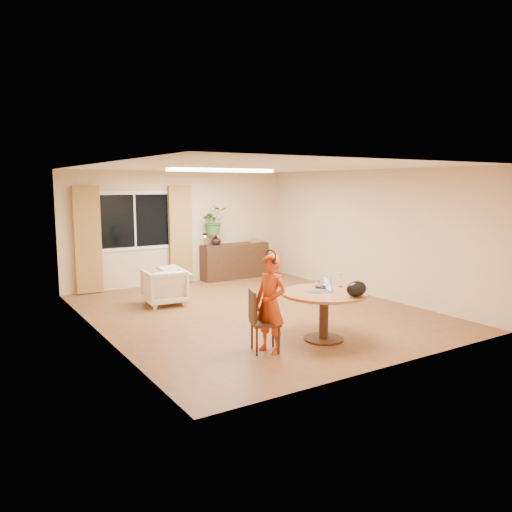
{
  "coord_description": "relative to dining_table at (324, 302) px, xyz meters",
  "views": [
    {
      "loc": [
        -4.71,
        -7.49,
        2.3
      ],
      "look_at": [
        -0.1,
        -0.2,
        1.06
      ],
      "focal_mm": 35.0,
      "sensor_mm": 36.0,
      "label": 1
    }
  ],
  "objects": [
    {
      "name": "floor",
      "position": [
        0.02,
        1.95,
        -0.57
      ],
      "size": [
        6.5,
        6.5,
        0.0
      ],
      "primitive_type": "plane",
      "color": "brown",
      "rests_on": "ground"
    },
    {
      "name": "ceiling",
      "position": [
        0.02,
        1.95,
        2.03
      ],
      "size": [
        6.5,
        6.5,
        0.0
      ],
      "primitive_type": "plane",
      "rotation": [
        3.14,
        0.0,
        0.0
      ],
      "color": "white",
      "rests_on": "wall_back"
    },
    {
      "name": "wall_back",
      "position": [
        0.02,
        5.2,
        0.73
      ],
      "size": [
        5.5,
        0.0,
        5.5
      ],
      "primitive_type": "plane",
      "rotation": [
        1.57,
        0.0,
        0.0
      ],
      "color": "#D5B58A",
      "rests_on": "floor"
    },
    {
      "name": "wall_left",
      "position": [
        -2.73,
        1.95,
        0.73
      ],
      "size": [
        0.0,
        6.5,
        6.5
      ],
      "primitive_type": "plane",
      "rotation": [
        1.57,
        0.0,
        1.57
      ],
      "color": "#D5B58A",
      "rests_on": "floor"
    },
    {
      "name": "wall_right",
      "position": [
        2.77,
        1.95,
        0.73
      ],
      "size": [
        0.0,
        6.5,
        6.5
      ],
      "primitive_type": "plane",
      "rotation": [
        1.57,
        0.0,
        -1.57
      ],
      "color": "#D5B58A",
      "rests_on": "floor"
    },
    {
      "name": "window",
      "position": [
        -1.08,
        5.19,
        0.93
      ],
      "size": [
        1.7,
        0.03,
        1.3
      ],
      "color": "white",
      "rests_on": "wall_back"
    },
    {
      "name": "curtain_left",
      "position": [
        -2.13,
        5.11,
        0.57
      ],
      "size": [
        0.55,
        0.08,
        2.25
      ],
      "primitive_type": "cube",
      "color": "brown",
      "rests_on": "wall_back"
    },
    {
      "name": "curtain_right",
      "position": [
        -0.03,
        5.11,
        0.57
      ],
      "size": [
        0.55,
        0.08,
        2.25
      ],
      "primitive_type": "cube",
      "color": "brown",
      "rests_on": "wall_back"
    },
    {
      "name": "ceiling_panel",
      "position": [
        0.02,
        3.15,
        1.99
      ],
      "size": [
        2.2,
        0.35,
        0.05
      ],
      "primitive_type": "cube",
      "color": "white",
      "rests_on": "ceiling"
    },
    {
      "name": "dining_table",
      "position": [
        0.0,
        0.0,
        0.0
      ],
      "size": [
        1.28,
        1.28,
        0.73
      ],
      "color": "brown",
      "rests_on": "floor"
    },
    {
      "name": "dining_chair",
      "position": [
        -1.02,
        0.04,
        -0.14
      ],
      "size": [
        0.52,
        0.5,
        0.87
      ],
      "primitive_type": null,
      "rotation": [
        0.0,
        0.0,
        -0.34
      ],
      "color": "#311E10",
      "rests_on": "floor"
    },
    {
      "name": "child",
      "position": [
        -0.96,
        -0.01,
        0.11
      ],
      "size": [
        0.57,
        0.46,
        1.37
      ],
      "primitive_type": "imported",
      "rotation": [
        0.0,
        0.0,
        -1.27
      ],
      "color": "red",
      "rests_on": "floor"
    },
    {
      "name": "laptop",
      "position": [
        -0.08,
        0.05,
        0.27
      ],
      "size": [
        0.4,
        0.33,
        0.23
      ],
      "primitive_type": null,
      "rotation": [
        0.0,
        0.0,
        -0.33
      ],
      "color": "#B7B7BC",
      "rests_on": "dining_table"
    },
    {
      "name": "tumbler",
      "position": [
        0.09,
        0.26,
        0.21
      ],
      "size": [
        0.08,
        0.08,
        0.12
      ],
      "primitive_type": null,
      "rotation": [
        0.0,
        0.0,
        0.01
      ],
      "color": "white",
      "rests_on": "dining_table"
    },
    {
      "name": "wine_glass",
      "position": [
        0.45,
        0.14,
        0.26
      ],
      "size": [
        0.08,
        0.08,
        0.21
      ],
      "primitive_type": null,
      "rotation": [
        0.0,
        0.0,
        0.03
      ],
      "color": "white",
      "rests_on": "dining_table"
    },
    {
      "name": "pot_lid",
      "position": [
        0.2,
        0.24,
        0.17
      ],
      "size": [
        0.27,
        0.27,
        0.04
      ],
      "primitive_type": null,
      "rotation": [
        0.0,
        0.0,
        -0.3
      ],
      "color": "white",
      "rests_on": "dining_table"
    },
    {
      "name": "handbag",
      "position": [
        0.17,
        -0.49,
        0.27
      ],
      "size": [
        0.35,
        0.22,
        0.23
      ],
      "primitive_type": null,
      "rotation": [
        0.0,
        0.0,
        0.07
      ],
      "color": "black",
      "rests_on": "dining_table"
    },
    {
      "name": "armchair",
      "position": [
        -1.16,
        3.36,
        -0.23
      ],
      "size": [
        0.79,
        0.81,
        0.69
      ],
      "primitive_type": "imported",
      "rotation": [
        0.0,
        0.0,
        3.07
      ],
      "color": "beige",
      "rests_on": "floor"
    },
    {
      "name": "throw",
      "position": [
        -0.94,
        3.35,
        0.13
      ],
      "size": [
        0.6,
        0.67,
        0.03
      ],
      "primitive_type": null,
      "rotation": [
        0.0,
        0.0,
        0.33
      ],
      "color": "beige",
      "rests_on": "armchair"
    },
    {
      "name": "sideboard",
      "position": [
        1.33,
        4.96,
        -0.15
      ],
      "size": [
        1.72,
        0.42,
        0.86
      ],
      "primitive_type": "cube",
      "color": "#311E10",
      "rests_on": "floor"
    },
    {
      "name": "vase",
      "position": [
        0.82,
        4.96,
        0.41
      ],
      "size": [
        0.25,
        0.25,
        0.25
      ],
      "primitive_type": "imported",
      "rotation": [
        0.0,
        0.0,
        -0.05
      ],
      "color": "black",
      "rests_on": "sideboard"
    },
    {
      "name": "bouquet",
      "position": [
        0.75,
        4.96,
        0.86
      ],
      "size": [
        0.62,
        0.54,
        0.66
      ],
      "primitive_type": "imported",
      "rotation": [
        0.0,
        0.0,
        -0.05
      ],
      "color": "#386827",
      "rests_on": "vase"
    },
    {
      "name": "book_stack",
      "position": [
        1.92,
        4.96,
        0.33
      ],
      "size": [
        0.22,
        0.17,
        0.09
      ],
      "primitive_type": null,
      "rotation": [
        0.0,
        0.0,
        -0.01
      ],
      "color": "#976A4D",
      "rests_on": "sideboard"
    },
    {
      "name": "desk_lamp",
      "position": [
        0.5,
        4.91,
        0.45
      ],
      "size": [
        0.17,
        0.17,
        0.32
      ],
      "primitive_type": null,
      "rotation": [
        0.0,
        0.0,
        0.33
      ],
      "color": "black",
      "rests_on": "sideboard"
    }
  ]
}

